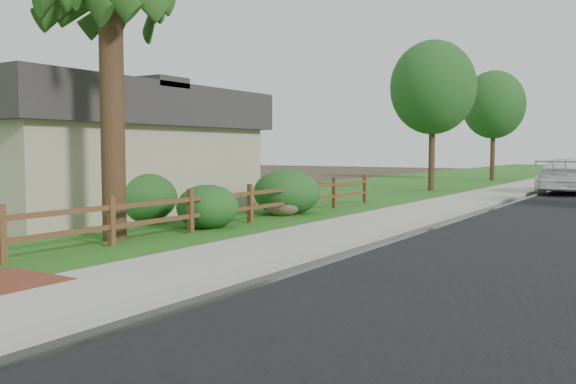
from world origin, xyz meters
The scene contains 15 objects.
ground centered at (0.00, 0.00, 0.00)m, with size 120.00×120.00×0.00m, color #382E1E.
curb centered at (0.40, 35.00, 0.06)m, with size 0.40×90.00×0.12m, color #9A998C.
wet_gutter centered at (0.75, 35.00, 0.02)m, with size 0.50×90.00×0.00m, color black.
sidewalk centered at (-0.90, 35.00, 0.05)m, with size 2.20×90.00×0.10m, color #A0998B.
grass_strip centered at (-2.80, 35.00, 0.03)m, with size 1.60×90.00×0.06m, color #255D1A.
lawn_near centered at (-8.00, 35.00, 0.02)m, with size 9.00×90.00×0.04m, color #255D1A.
ranch_fence centered at (-3.60, 6.40, 0.62)m, with size 0.12×16.92×1.10m.
house centered at (-11.00, 7.00, 2.08)m, with size 10.60×9.60×4.05m.
white_suv centered at (2.00, 24.80, 0.82)m, with size 2.24×5.50×1.60m, color white.
boulder centered at (-3.90, 9.64, 0.40)m, with size 1.20×0.90×0.80m, color brown.
shrub_b centered at (-6.33, 6.22, 0.71)m, with size 2.03×2.03×1.42m, color #1F4518.
shrub_c centered at (-3.90, 6.18, 0.57)m, with size 1.58×1.58×1.14m, color #1F4518.
shrub_d centered at (-4.02, 10.08, 0.71)m, with size 2.07×2.07×1.41m, color #1F4518.
tree_near_left centered at (-3.90, 22.90, 4.99)m, with size 4.09×4.09×7.25m.
tree_mid_left centered at (-3.90, 34.48, 4.88)m, with size 3.95×3.95×7.07m.
Camera 1 is at (6.07, -5.67, 2.03)m, focal length 38.00 mm.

